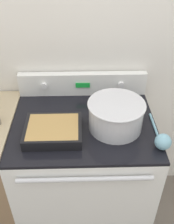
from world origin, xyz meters
TOP-DOWN VIEW (x-y plane):
  - kitchen_wall at (0.00, 0.68)m, footprint 8.00×0.05m
  - stove_range at (0.00, 0.32)m, footprint 0.82×0.68m
  - control_panel at (0.00, 0.62)m, footprint 0.82×0.07m
  - mixing_bowl at (0.17, 0.28)m, footprint 0.31×0.31m
  - casserole_dish at (-0.16, 0.22)m, footprint 0.30×0.25m
  - ladle at (0.39, 0.12)m, footprint 0.08×0.31m

SIDE VIEW (x-z plane):
  - stove_range at x=0.00m, z-range 0.00..0.91m
  - casserole_dish at x=-0.16m, z-range 0.91..0.97m
  - ladle at x=0.39m, z-range 0.90..0.99m
  - control_panel at x=0.00m, z-range 0.91..1.06m
  - mixing_bowl at x=0.17m, z-range 0.92..1.08m
  - kitchen_wall at x=0.00m, z-range 0.00..2.50m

